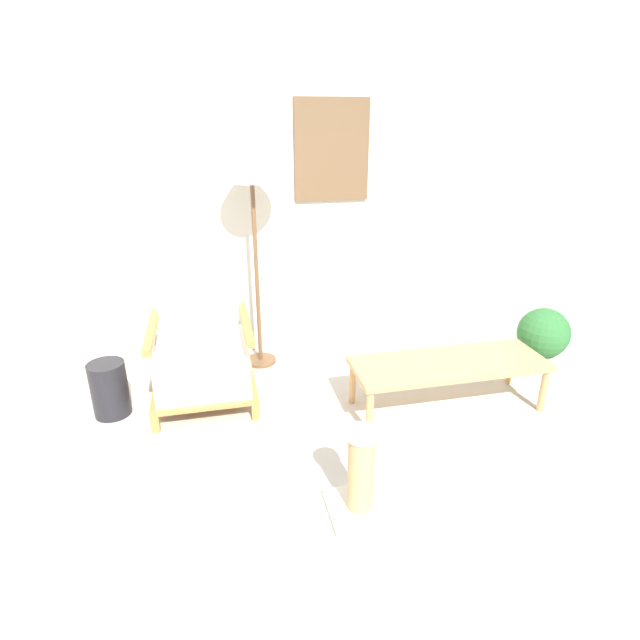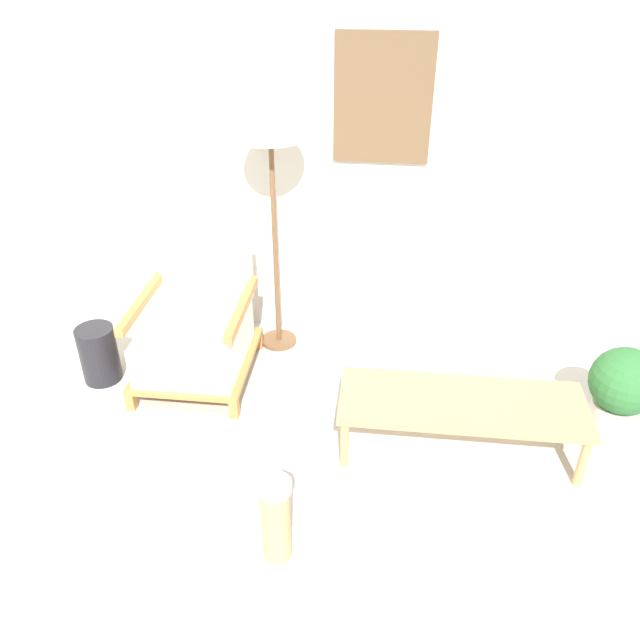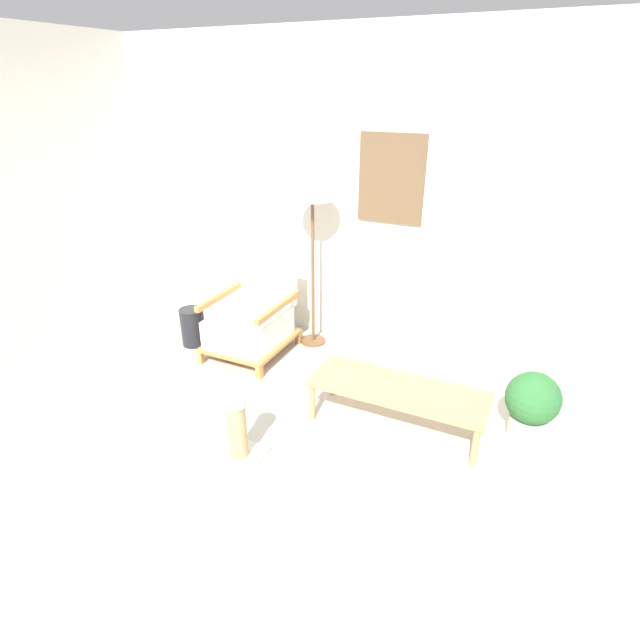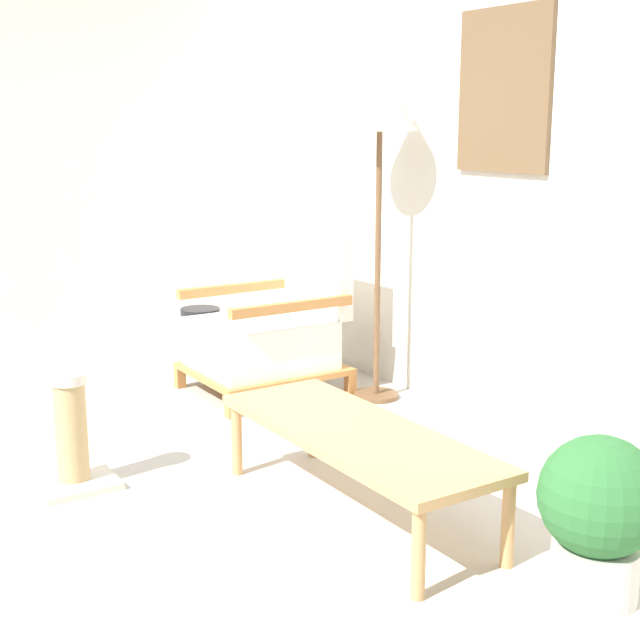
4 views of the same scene
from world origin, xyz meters
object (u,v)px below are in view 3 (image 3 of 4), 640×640
Objects in this scene: floor_lamp at (312,189)px; armchair at (252,321)px; vase at (193,327)px; scratching_post at (238,436)px; coffee_table at (398,391)px; potted_plant at (532,404)px.

armchair is at bearing -136.98° from floor_lamp.
scratching_post is at bearing -42.11° from vase.
floor_lamp reaches higher than vase.
coffee_table is 1.15m from scratching_post.
scratching_post is at bearing -80.40° from floor_lamp.
armchair is at bearing 161.52° from coffee_table.
vase is at bearing 137.89° from scratching_post.
floor_lamp is 1.34× the size of coffee_table.
floor_lamp is 1.85m from coffee_table.
coffee_table is at bearing -163.04° from potted_plant.
floor_lamp reaches higher than coffee_table.
armchair is 2.30× the size of vase.
vase is (-0.59, -0.12, -0.13)m from armchair.
armchair is 1.49m from scratching_post.
scratching_post is at bearing -148.25° from potted_plant.
armchair is 1.62m from coffee_table.
potted_plant is (0.87, 0.26, -0.01)m from coffee_table.
armchair is 0.61m from vase.
potted_plant is at bearing -2.39° from vase.
vase is 0.70× the size of potted_plant.
armchair is 2.42m from potted_plant.
coffee_table is 3.47× the size of vase.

